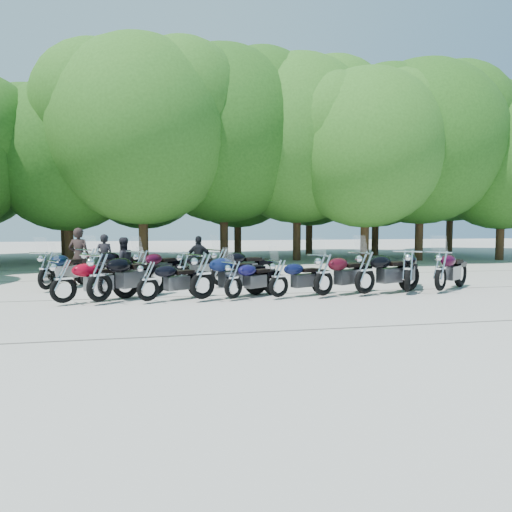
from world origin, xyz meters
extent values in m
plane|color=gray|center=(0.00, 0.00, 0.00)|extent=(90.00, 90.00, 0.00)
cylinder|color=#3A2614|center=(-7.25, 12.84, 1.65)|extent=(0.44, 0.44, 3.31)
sphere|color=#286319|center=(-7.25, 12.84, 5.32)|extent=(7.31, 7.31, 7.31)
cylinder|color=#3A2614|center=(-3.57, 11.24, 1.97)|extent=(0.44, 0.44, 3.93)
sphere|color=#357721|center=(-3.57, 11.24, 6.33)|extent=(8.70, 8.70, 8.70)
cylinder|color=#3A2614|center=(0.54, 13.09, 2.06)|extent=(0.44, 0.44, 4.13)
sphere|color=#286319|center=(0.54, 13.09, 6.64)|extent=(9.13, 9.13, 9.13)
cylinder|color=#3A2614|center=(4.61, 13.20, 2.05)|extent=(0.44, 0.44, 4.09)
sphere|color=#357721|center=(4.61, 13.20, 6.58)|extent=(9.04, 9.04, 9.04)
cylinder|color=#3A2614|center=(7.55, 10.82, 1.81)|extent=(0.44, 0.44, 3.62)
sphere|color=#357721|center=(7.55, 10.82, 5.82)|extent=(8.00, 8.00, 8.00)
cylinder|color=#3A2614|center=(11.20, 11.78, 1.99)|extent=(0.44, 0.44, 3.98)
sphere|color=#286319|center=(11.20, 11.78, 6.40)|extent=(8.79, 8.79, 8.79)
cylinder|color=#3A2614|center=(15.83, 11.20, 1.70)|extent=(0.44, 0.44, 3.41)
sphere|color=#286319|center=(15.83, 11.20, 5.48)|extent=(7.53, 7.53, 7.53)
cylinder|color=#3A2614|center=(-8.29, 16.97, 1.76)|extent=(0.44, 0.44, 3.52)
sphere|color=#357721|center=(-8.29, 16.97, 5.66)|extent=(7.78, 7.78, 7.78)
cylinder|color=#3A2614|center=(-3.76, 16.43, 1.71)|extent=(0.44, 0.44, 3.42)
sphere|color=#286319|center=(-3.76, 16.43, 5.50)|extent=(7.56, 7.56, 7.56)
cylinder|color=#3A2614|center=(1.80, 16.47, 1.78)|extent=(0.44, 0.44, 3.56)
sphere|color=#286319|center=(1.80, 16.47, 5.73)|extent=(7.88, 7.88, 7.88)
cylinder|color=#3A2614|center=(6.69, 17.47, 1.88)|extent=(0.44, 0.44, 3.76)
sphere|color=#286319|center=(6.69, 17.47, 6.04)|extent=(8.31, 8.31, 8.31)
cylinder|color=#3A2614|center=(10.68, 16.09, 1.81)|extent=(0.44, 0.44, 3.63)
sphere|color=#357721|center=(10.68, 16.09, 5.83)|extent=(8.02, 8.02, 8.02)
cylinder|color=#3A2614|center=(16.61, 17.02, 2.19)|extent=(0.44, 0.44, 4.37)
sphere|color=#286319|center=(16.61, 17.02, 7.03)|extent=(9.67, 9.67, 9.67)
imported|color=black|center=(-5.32, 4.60, 0.95)|extent=(0.77, 0.59, 1.89)
imported|color=black|center=(-3.87, 3.80, 0.80)|extent=(0.95, 0.87, 1.59)
imported|color=black|center=(-1.40, 4.62, 0.80)|extent=(1.01, 0.63, 1.60)
imported|color=black|center=(-4.62, 5.39, 0.83)|extent=(0.66, 0.49, 1.67)
camera|label=1|loc=(-2.49, -11.18, 2.00)|focal=32.00mm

